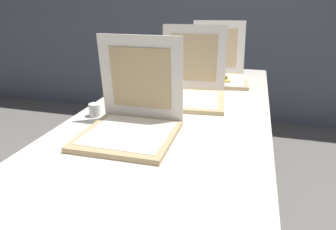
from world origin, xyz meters
TOP-DOWN VIEW (x-y plane):
  - table at (0.00, 0.63)m, footprint 0.93×2.30m
  - pizza_box_front at (-0.11, 0.35)m, footprint 0.38×0.38m
  - pizza_box_middle at (0.03, 0.88)m, footprint 0.42×0.46m
  - pizza_box_back at (0.13, 1.36)m, footprint 0.44×0.53m
  - cup_white_far at (-0.23, 1.03)m, footprint 0.06×0.06m
  - cup_white_mid at (-0.25, 0.72)m, footprint 0.06×0.06m
  - cup_white_near_center at (-0.36, 0.51)m, footprint 0.06×0.06m

SIDE VIEW (x-z plane):
  - table at x=0.00m, z-range 0.32..1.05m
  - cup_white_far at x=-0.23m, z-range 0.73..0.79m
  - cup_white_mid at x=-0.25m, z-range 0.73..0.79m
  - cup_white_near_center at x=-0.36m, z-range 0.73..0.79m
  - pizza_box_back at x=0.13m, z-range 0.59..0.98m
  - pizza_box_middle at x=0.03m, z-range 0.59..0.99m
  - pizza_box_front at x=-0.11m, z-range 0.59..0.99m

